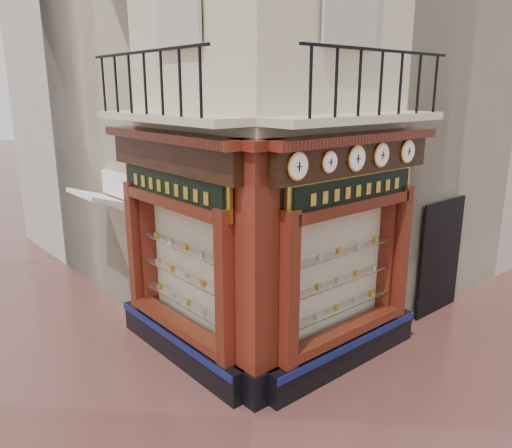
# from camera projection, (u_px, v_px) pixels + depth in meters

# --- Properties ---
(ground) EXTENTS (80.00, 80.00, 0.00)m
(ground) POSITION_uv_depth(u_px,v_px,m) (254.00, 418.00, 7.24)
(ground) COLOR #542D27
(ground) RESTS_ON ground
(main_building) EXTENTS (11.31, 11.31, 12.00)m
(main_building) POSITION_uv_depth(u_px,v_px,m) (276.00, 29.00, 11.62)
(main_building) COLOR beige
(main_building) RESTS_ON ground
(neighbour_left) EXTENTS (11.31, 11.31, 11.00)m
(neighbour_left) POSITION_uv_depth(u_px,v_px,m) (193.00, 58.00, 14.32)
(neighbour_left) COLOR beige
(neighbour_left) RESTS_ON ground
(neighbour_right) EXTENTS (11.31, 11.31, 11.00)m
(neighbour_right) POSITION_uv_depth(u_px,v_px,m) (368.00, 57.00, 13.94)
(neighbour_right) COLOR beige
(neighbour_right) RESTS_ON ground
(shopfront_left) EXTENTS (2.86, 2.86, 3.98)m
(shopfront_left) POSITION_uv_depth(u_px,v_px,m) (178.00, 253.00, 8.35)
(shopfront_left) COLOR black
(shopfront_left) RESTS_ON ground
(shopfront_right) EXTENTS (2.86, 2.86, 3.98)m
(shopfront_right) POSITION_uv_depth(u_px,v_px,m) (348.00, 257.00, 8.13)
(shopfront_right) COLOR black
(shopfront_right) RESTS_ON ground
(corner_pilaster) EXTENTS (0.85, 0.85, 3.98)m
(corner_pilaster) POSITION_uv_depth(u_px,v_px,m) (257.00, 280.00, 7.22)
(corner_pilaster) COLOR black
(corner_pilaster) RESTS_ON ground
(balcony) EXTENTS (5.94, 2.97, 1.03)m
(balcony) POSITION_uv_depth(u_px,v_px,m) (262.00, 117.00, 7.58)
(balcony) COLOR beige
(balcony) RESTS_ON ground
(clock_a) EXTENTS (0.31, 0.31, 0.39)m
(clock_a) POSITION_uv_depth(u_px,v_px,m) (297.00, 166.00, 6.70)
(clock_a) COLOR gold
(clock_a) RESTS_ON ground
(clock_b) EXTENTS (0.26, 0.26, 0.32)m
(clock_b) POSITION_uv_depth(u_px,v_px,m) (329.00, 162.00, 7.10)
(clock_b) COLOR gold
(clock_b) RESTS_ON ground
(clock_c) EXTENTS (0.32, 0.32, 0.40)m
(clock_c) POSITION_uv_depth(u_px,v_px,m) (356.00, 158.00, 7.48)
(clock_c) COLOR gold
(clock_c) RESTS_ON ground
(clock_d) EXTENTS (0.31, 0.31, 0.38)m
(clock_d) POSITION_uv_depth(u_px,v_px,m) (381.00, 155.00, 7.86)
(clock_d) COLOR gold
(clock_d) RESTS_ON ground
(clock_e) EXTENTS (0.31, 0.31, 0.38)m
(clock_e) POSITION_uv_depth(u_px,v_px,m) (407.00, 152.00, 8.32)
(clock_e) COLOR gold
(clock_e) RESTS_ON ground
(awning) EXTENTS (1.44, 1.44, 0.30)m
(awning) POSITION_uv_depth(u_px,v_px,m) (107.00, 315.00, 10.59)
(awning) COLOR white
(awning) RESTS_ON ground
(signboard_left) EXTENTS (2.25, 2.25, 0.60)m
(signboard_left) POSITION_uv_depth(u_px,v_px,m) (171.00, 187.00, 8.01)
(signboard_left) COLOR gold
(signboard_left) RESTS_ON ground
(signboard_right) EXTENTS (2.13, 2.13, 0.57)m
(signboard_right) POSITION_uv_depth(u_px,v_px,m) (355.00, 190.00, 7.79)
(signboard_right) COLOR gold
(signboard_right) RESTS_ON ground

